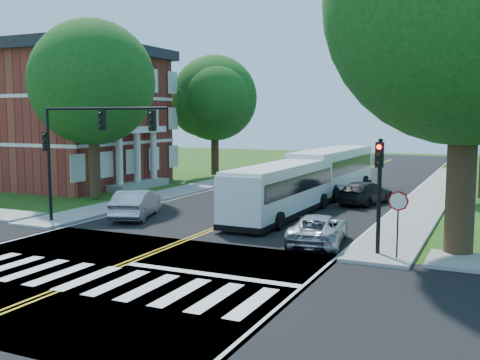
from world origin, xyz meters
The scene contains 22 objects.
ground centered at (0.00, 0.00, 0.00)m, with size 140.00×140.00×0.00m, color #1E4511.
road centered at (0.00, 18.00, 0.01)m, with size 14.00×96.00×0.01m, color black.
cross_road centered at (0.00, 0.00, 0.01)m, with size 60.00×12.00×0.01m, color black.
center_line centered at (0.00, 22.00, 0.01)m, with size 0.36×70.00×0.01m, color gold.
edge_line_w centered at (-6.80, 22.00, 0.01)m, with size 0.12×70.00×0.01m, color silver.
edge_line_e centered at (6.80, 22.00, 0.01)m, with size 0.12×70.00×0.01m, color silver.
crosswalk centered at (0.00, -0.50, 0.02)m, with size 12.60×3.00×0.01m, color silver.
stop_bar centered at (3.50, 1.60, 0.02)m, with size 6.60×0.40×0.01m, color silver.
sidewalk_nw centered at (-8.30, 25.00, 0.07)m, with size 2.60×40.00×0.15m, color gray.
sidewalk_ne centered at (8.30, 25.00, 0.07)m, with size 2.60×40.00×0.15m, color gray.
tree_ne_big centered at (11.00, 8.00, 9.62)m, with size 10.80×10.80×14.91m.
tree_west_near centered at (-11.50, 14.00, 7.53)m, with size 8.00×8.00×11.40m.
tree_west_far centered at (-11.00, 30.00, 7.00)m, with size 7.60×7.60×10.67m.
brick_building centered at (-21.95, 20.00, 5.42)m, with size 20.00×13.00×10.80m.
signal_nw centered at (-5.86, 6.43, 4.38)m, with size 7.15×0.46×5.66m.
signal_ne centered at (8.20, 6.44, 2.96)m, with size 0.30×0.46×4.40m.
stop_sign centered at (9.00, 5.98, 2.03)m, with size 0.76×0.08×2.53m.
bus_lead centered at (1.80, 13.04, 1.51)m, with size 2.81×11.02×2.84m.
bus_follow centered at (1.84, 22.94, 1.66)m, with size 3.20×12.12×3.12m.
hatchback centered at (-5.08, 9.47, 0.78)m, with size 1.63×4.68×1.54m, color #B6B8BE.
suv centered at (5.49, 7.61, 0.65)m, with size 2.12×4.59×1.28m, color #B5B7BD.
dark_sedan centered at (4.90, 19.41, 0.70)m, with size 1.94×4.77×1.38m, color black.
Camera 1 is at (12.26, -14.91, 5.38)m, focal length 42.00 mm.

